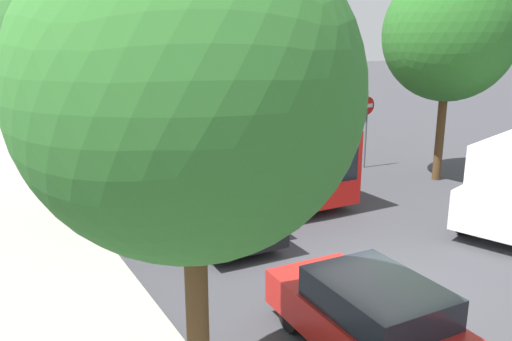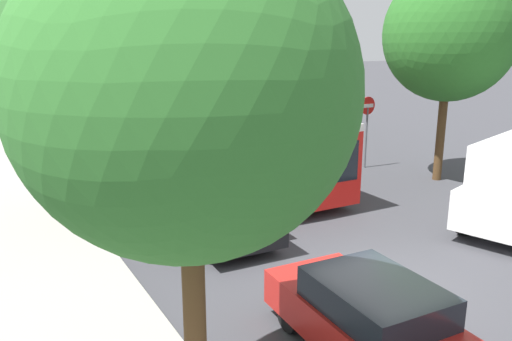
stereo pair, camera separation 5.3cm
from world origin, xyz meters
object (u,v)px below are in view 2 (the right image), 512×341
(city_bus_rear, at_px, (39,89))
(tree_left_near, at_px, (177,102))
(tree_left_mid, at_px, (56,51))
(no_entry_sign, at_px, (367,121))
(articulated_bus, at_px, (200,124))
(queued_car_red, at_px, (371,320))
(traffic_light, at_px, (190,116))
(queued_car_graphite, at_px, (97,135))
(tree_right_far, at_px, (206,41))
(queued_car_blue, at_px, (68,119))
(tree_right_near, at_px, (450,34))
(queued_car_navy, at_px, (144,160))
(tree_right_mid, at_px, (283,50))
(queued_car_black, at_px, (215,206))
(direction_sign_post, at_px, (321,93))

(city_bus_rear, bearing_deg, tree_left_near, 175.60)
(tree_left_near, relative_size, tree_left_mid, 0.85)
(no_entry_sign, xyz_separation_m, tree_left_mid, (-11.33, -0.76, 2.76))
(articulated_bus, distance_m, city_bus_rear, 23.50)
(queued_car_red, height_order, traffic_light, traffic_light)
(queued_car_graphite, distance_m, tree_right_far, 13.30)
(articulated_bus, height_order, queued_car_blue, articulated_bus)
(queued_car_graphite, relative_size, tree_left_mid, 0.56)
(queued_car_red, bearing_deg, tree_left_near, 95.13)
(traffic_light, distance_m, tree_right_near, 9.24)
(tree_right_near, bearing_deg, tree_left_near, -151.30)
(articulated_bus, xyz_separation_m, tree_right_far, (6.15, 12.58, 3.48))
(city_bus_rear, xyz_separation_m, tree_left_mid, (-2.93, -28.73, 3.26))
(traffic_light, bearing_deg, queued_car_navy, -147.54)
(articulated_bus, bearing_deg, queued_car_red, -12.51)
(tree_left_mid, relative_size, tree_right_far, 0.97)
(queued_car_navy, xyz_separation_m, tree_right_mid, (9.99, 6.13, 3.70))
(queued_car_black, height_order, tree_left_mid, tree_left_mid)
(queued_car_graphite, distance_m, direction_sign_post, 10.66)
(queued_car_graphite, height_order, tree_right_near, tree_right_near)
(articulated_bus, xyz_separation_m, queued_car_blue, (-3.60, 10.00, -0.82))
(queued_car_red, height_order, tree_right_near, tree_right_near)
(city_bus_rear, xyz_separation_m, tree_right_mid, (10.22, -19.18, 3.07))
(tree_left_mid, height_order, tree_right_near, tree_right_near)
(city_bus_rear, height_order, queued_car_black, city_bus_rear)
(queued_car_navy, height_order, tree_right_near, tree_right_near)
(queued_car_black, bearing_deg, articulated_bus, -18.44)
(queued_car_red, relative_size, tree_left_near, 0.65)
(articulated_bus, height_order, tree_right_near, tree_right_near)
(direction_sign_post, relative_size, tree_left_mid, 0.50)
(articulated_bus, distance_m, queued_car_graphite, 5.48)
(articulated_bus, bearing_deg, queued_car_navy, -55.59)
(queued_car_red, xyz_separation_m, queued_car_graphite, (0.14, 18.48, 0.01))
(queued_car_red, bearing_deg, tree_right_far, -16.53)
(queued_car_blue, bearing_deg, no_entry_sign, -146.37)
(queued_car_red, relative_size, queued_car_black, 0.88)
(articulated_bus, distance_m, tree_left_near, 15.95)
(queued_car_navy, height_order, direction_sign_post, direction_sign_post)
(queued_car_navy, bearing_deg, traffic_light, -150.51)
(queued_car_red, xyz_separation_m, tree_left_mid, (-2.83, 8.73, 3.95))
(tree_left_near, bearing_deg, traffic_light, 66.76)
(traffic_light, distance_m, tree_right_mid, 12.29)
(queued_car_graphite, distance_m, queued_car_blue, 5.73)
(queued_car_black, height_order, tree_right_far, tree_right_far)
(articulated_bus, bearing_deg, queued_car_graphite, -140.99)
(city_bus_rear, xyz_separation_m, queued_car_graphite, (0.04, -18.98, -0.68))
(tree_right_mid, bearing_deg, queued_car_graphite, 178.86)
(queued_car_red, bearing_deg, articulated_bus, -10.50)
(queued_car_navy, xyz_separation_m, direction_sign_post, (9.23, 1.70, 1.81))
(city_bus_rear, height_order, direction_sign_post, direction_sign_post)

